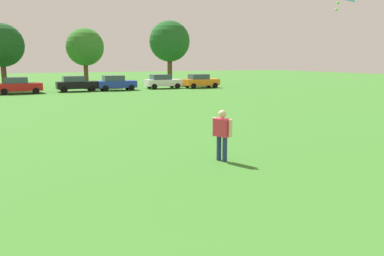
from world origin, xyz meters
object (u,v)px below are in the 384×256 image
object	(u,v)px
parked_car_blue_3	(116,83)
tree_far_right	(170,41)
tree_right	(85,47)
parked_car_white_4	(163,81)
parked_car_red_1	(19,85)
adult_bystander	(222,131)
parked_car_orange_5	(201,81)
parked_car_black_2	(76,84)
tree_left	(2,45)

from	to	relation	value
parked_car_blue_3	tree_far_right	xyz separation A→B (m)	(9.78, 7.99, 5.06)
tree_right	tree_far_right	distance (m)	11.62
parked_car_white_4	parked_car_blue_3	bearing A→B (deg)	-174.59
parked_car_blue_3	parked_car_red_1	bearing A→B (deg)	-178.31
adult_bystander	tree_far_right	xyz separation A→B (m)	(14.47, 40.66, 4.87)
parked_car_blue_3	parked_car_white_4	distance (m)	5.87
parked_car_white_4	parked_car_orange_5	distance (m)	4.67
parked_car_white_4	tree_far_right	size ratio (longest dim) A/B	0.49
parked_car_red_1	adult_bystander	bearing A→B (deg)	-80.58
parked_car_orange_5	tree_right	bearing A→B (deg)	145.28
parked_car_blue_3	tree_right	bearing A→B (deg)	102.74
parked_car_red_1	tree_right	size ratio (longest dim) A/B	0.58
parked_car_black_2	parked_car_white_4	distance (m)	10.14
parked_car_white_4	parked_car_orange_5	size ratio (longest dim) A/B	1.00
tree_far_right	adult_bystander	bearing A→B (deg)	-109.59
tree_right	tree_left	bearing A→B (deg)	-159.65
adult_bystander	parked_car_orange_5	world-z (taller)	adult_bystander
parked_car_red_1	parked_car_white_4	size ratio (longest dim) A/B	1.00
adult_bystander	parked_car_white_4	xyz separation A→B (m)	(10.53, 33.22, -0.19)
tree_left	tree_far_right	xyz separation A→B (m)	(21.12, 3.57, 0.96)
tree_far_right	parked_car_white_4	bearing A→B (deg)	-117.86
adult_bystander	tree_right	distance (m)	40.92
adult_bystander	tree_left	bearing A→B (deg)	168.60
parked_car_red_1	parked_car_white_4	bearing A→B (deg)	3.06
parked_car_blue_3	parked_car_orange_5	xyz separation A→B (m)	(10.40, -0.49, 0.00)
parked_car_black_2	parked_car_red_1	bearing A→B (deg)	-174.06
parked_car_white_4	tree_far_right	distance (m)	9.82
parked_car_blue_3	tree_far_right	distance (m)	13.61
parked_car_black_2	tree_right	xyz separation A→B (m)	(2.48, 7.66, 4.13)
adult_bystander	parked_car_blue_3	xyz separation A→B (m)	(4.69, 32.67, -0.19)
adult_bystander	parked_car_red_1	xyz separation A→B (m)	(-5.37, 32.37, -0.19)
parked_car_blue_3	tree_far_right	bearing A→B (deg)	39.25
parked_car_black_2	parked_car_white_4	bearing A→B (deg)	1.41
parked_car_red_1	parked_car_white_4	world-z (taller)	same
adult_bystander	parked_car_orange_5	size ratio (longest dim) A/B	0.41
parked_car_orange_5	parked_car_white_4	bearing A→B (deg)	167.03
parked_car_blue_3	tree_right	size ratio (longest dim) A/B	0.58
tree_right	tree_far_right	bearing A→B (deg)	0.16
adult_bystander	parked_car_black_2	world-z (taller)	adult_bystander
parked_car_orange_5	tree_right	distance (m)	15.41
parked_car_orange_5	tree_right	size ratio (longest dim) A/B	0.58
adult_bystander	parked_car_white_4	world-z (taller)	adult_bystander
parked_car_white_4	parked_car_orange_5	xyz separation A→B (m)	(4.56, -1.05, 0.00)
parked_car_white_4	parked_car_red_1	bearing A→B (deg)	-176.94
parked_car_red_1	tree_left	distance (m)	6.38
tree_right	parked_car_red_1	bearing A→B (deg)	-135.00
parked_car_blue_3	tree_left	size ratio (longest dim) A/B	0.59
parked_car_red_1	parked_car_black_2	xyz separation A→B (m)	(5.77, 0.60, 0.00)
parked_car_black_2	parked_car_white_4	world-z (taller)	same
parked_car_red_1	parked_car_blue_3	size ratio (longest dim) A/B	1.00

